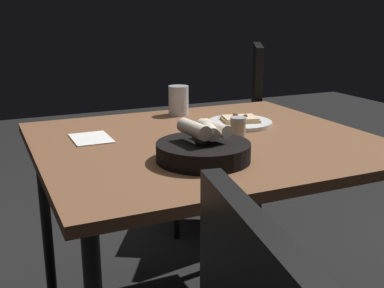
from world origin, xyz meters
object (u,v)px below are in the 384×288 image
(chair_near, at_px, (234,129))
(bread_basket, at_px, (204,149))
(pepper_shaker, at_px, (238,130))
(pizza_plate, at_px, (240,122))
(dining_table, at_px, (206,157))
(beer_glass, at_px, (179,102))

(chair_near, bearing_deg, bread_basket, -33.70)
(bread_basket, distance_m, pepper_shaker, 0.24)
(pizza_plate, height_order, chair_near, chair_near)
(pizza_plate, xyz_separation_m, pepper_shaker, (0.18, -0.11, 0.02))
(pizza_plate, relative_size, chair_near, 0.24)
(pizza_plate, xyz_separation_m, chair_near, (-0.63, 0.33, -0.20))
(pizza_plate, bearing_deg, chair_near, 152.03)
(dining_table, height_order, bread_basket, bread_basket)
(dining_table, bearing_deg, chair_near, 144.76)
(pizza_plate, bearing_deg, beer_glass, -151.54)
(beer_glass, xyz_separation_m, chair_near, (-0.38, 0.47, -0.24))
(pizza_plate, relative_size, pepper_shaker, 3.07)
(bread_basket, height_order, chair_near, chair_near)
(bread_basket, xyz_separation_m, pepper_shaker, (-0.15, 0.19, 0.00))
(pizza_plate, xyz_separation_m, beer_glass, (-0.25, -0.14, 0.04))
(bread_basket, bearing_deg, beer_glass, 163.72)
(pizza_plate, bearing_deg, pepper_shaker, -31.72)
(pizza_plate, relative_size, bread_basket, 0.88)
(beer_glass, distance_m, pepper_shaker, 0.44)
(dining_table, relative_size, bread_basket, 4.10)
(bread_basket, relative_size, pepper_shaker, 3.47)
(dining_table, xyz_separation_m, chair_near, (-0.75, 0.53, -0.13))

